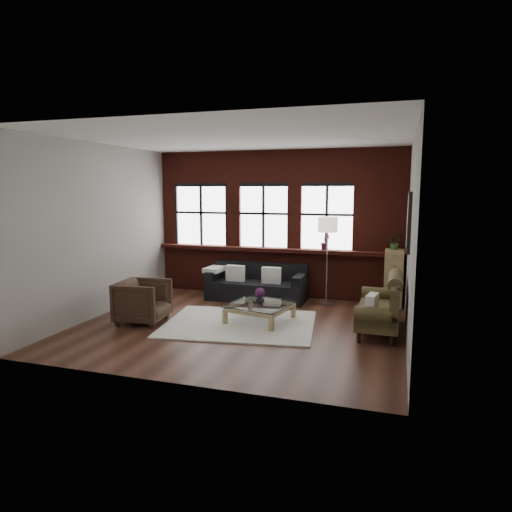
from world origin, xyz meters
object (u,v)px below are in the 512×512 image
(vintage_settee, at_px, (378,304))
(vase, at_px, (260,299))
(armchair, at_px, (143,301))
(floor_lamp, at_px, (327,258))
(dark_sofa, at_px, (257,282))
(drawer_chest, at_px, (394,279))
(coffee_table, at_px, (260,313))

(vintage_settee, distance_m, vase, 2.04)
(armchair, xyz_separation_m, floor_lamp, (2.92, 2.26, 0.60))
(dark_sofa, height_order, vintage_settee, vintage_settee)
(drawer_chest, bearing_deg, coffee_table, -142.17)
(coffee_table, xyz_separation_m, vase, (0.00, 0.00, 0.25))
(armchair, height_order, floor_lamp, floor_lamp)
(dark_sofa, distance_m, floor_lamp, 1.61)
(dark_sofa, relative_size, armchair, 2.51)
(vase, distance_m, drawer_chest, 2.86)
(armchair, distance_m, vase, 2.09)
(vintage_settee, xyz_separation_m, vase, (-2.04, -0.11, -0.03))
(vintage_settee, bearing_deg, drawer_chest, 82.54)
(armchair, xyz_separation_m, vase, (1.99, 0.64, 0.04))
(drawer_chest, bearing_deg, vase, -142.17)
(vintage_settee, relative_size, floor_lamp, 0.87)
(drawer_chest, xyz_separation_m, floor_lamp, (-1.32, -0.13, 0.39))
(dark_sofa, distance_m, coffee_table, 1.68)
(vintage_settee, distance_m, floor_lamp, 1.94)
(dark_sofa, bearing_deg, coffee_table, -70.65)
(vase, bearing_deg, vintage_settee, 2.97)
(dark_sofa, height_order, armchair, same)
(vase, bearing_deg, drawer_chest, 37.83)
(dark_sofa, xyz_separation_m, vase, (0.55, -1.58, 0.04))
(vintage_settee, xyz_separation_m, floor_lamp, (-1.10, 1.51, 0.53))
(coffee_table, bearing_deg, vase, 0.00)
(dark_sofa, relative_size, vintage_settee, 1.25)
(coffee_table, bearing_deg, drawer_chest, 37.83)
(vintage_settee, xyz_separation_m, armchair, (-4.02, -0.75, -0.07))
(dark_sofa, distance_m, vase, 1.67)
(coffee_table, relative_size, vase, 6.29)
(armchair, height_order, drawer_chest, drawer_chest)
(coffee_table, bearing_deg, armchair, -162.02)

